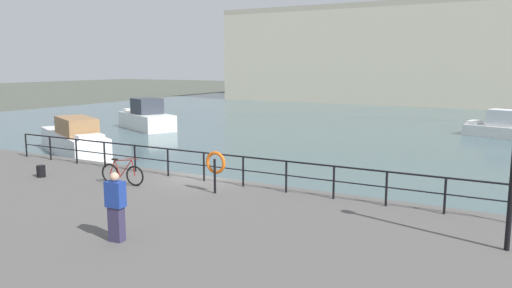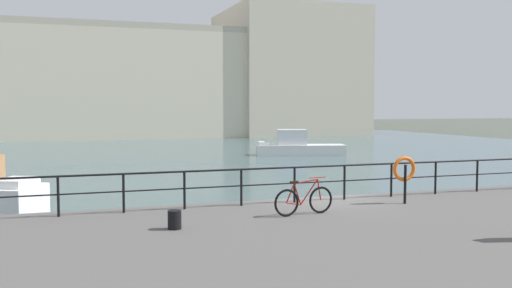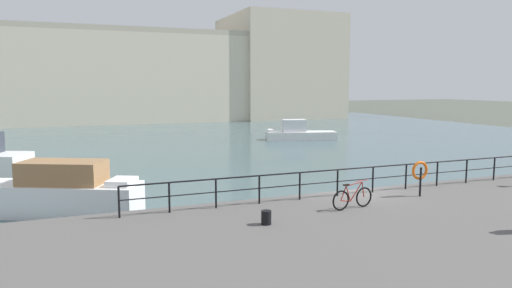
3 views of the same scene
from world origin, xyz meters
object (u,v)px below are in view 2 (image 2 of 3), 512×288
object	(u,v)px
harbor_building	(175,82)
moored_harbor_tender	(298,146)
life_ring_stand	(404,170)
parked_bicycle	(304,200)
mooring_bollard	(175,220)

from	to	relation	value
harbor_building	moored_harbor_tender	xyz separation A→B (m)	(3.34, -30.92, -5.99)
moored_harbor_tender	life_ring_stand	xyz separation A→B (m)	(-7.66, -25.66, 1.21)
parked_bicycle	mooring_bollard	world-z (taller)	parked_bicycle
moored_harbor_tender	parked_bicycle	xyz separation A→B (m)	(-11.18, -26.32, 0.63)
harbor_building	parked_bicycle	xyz separation A→B (m)	(-7.84, -57.24, -5.36)
mooring_bollard	parked_bicycle	bearing A→B (deg)	9.61
mooring_bollard	moored_harbor_tender	bearing A→B (deg)	61.31
harbor_building	life_ring_stand	xyz separation A→B (m)	(-4.32, -56.58, -4.78)
moored_harbor_tender	mooring_bollard	bearing A→B (deg)	77.46
moored_harbor_tender	mooring_bollard	xyz separation A→B (m)	(-14.74, -26.93, 0.46)
life_ring_stand	parked_bicycle	bearing A→B (deg)	-169.30
harbor_building	moored_harbor_tender	size ratio (longest dim) A/B	8.44
harbor_building	moored_harbor_tender	world-z (taller)	harbor_building
harbor_building	life_ring_stand	distance (m)	56.94
parked_bicycle	mooring_bollard	size ratio (longest dim) A/B	4.01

